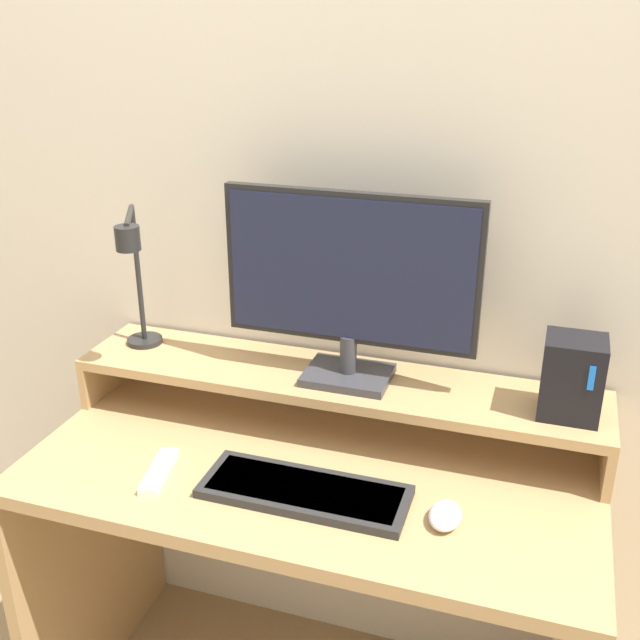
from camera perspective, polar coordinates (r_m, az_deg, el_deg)
The scene contains 9 objects.
wall_back at distance 1.62m, azimuth 2.79°, elevation 11.28°, with size 6.00×0.05×2.50m.
desk at distance 1.67m, azimuth -0.75°, elevation -16.95°, with size 1.15×0.56×0.71m.
monitor_shelf at distance 1.63m, azimuth 1.10°, elevation -4.85°, with size 1.15×0.23×0.12m.
monitor at distance 1.52m, azimuth 2.28°, elevation 3.05°, with size 0.53×0.14×0.41m.
desk_lamp at distance 1.68m, azimuth -13.91°, elevation 3.35°, with size 0.14×0.21×0.34m.
router_dock at distance 1.52m, azimuth 18.65°, elevation -4.16°, with size 0.11×0.10×0.16m.
keyboard at distance 1.46m, azimuth -1.18°, elevation -12.91°, with size 0.40×0.15×0.02m.
mouse at distance 1.41m, azimuth 9.52°, elevation -14.46°, with size 0.06×0.09×0.03m.
remote_control at distance 1.55m, azimuth -12.15°, elevation -11.20°, with size 0.07×0.15×0.02m.
Camera 1 is at (0.42, -0.93, 1.57)m, focal length 42.00 mm.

